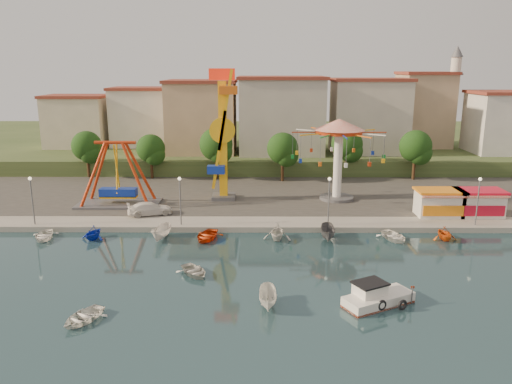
{
  "coord_description": "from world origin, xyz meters",
  "views": [
    {
      "loc": [
        0.46,
        -38.8,
        17.26
      ],
      "look_at": [
        0.16,
        14.0,
        4.0
      ],
      "focal_mm": 35.0,
      "sensor_mm": 36.0,
      "label": 1
    }
  ],
  "objects_px": {
    "pirate_ship_ride": "(117,175)",
    "rowboat_a": "(194,271)",
    "kamikaze_tower": "(223,138)",
    "van": "(150,209)",
    "wave_swinger": "(339,141)",
    "skiff": "(268,298)",
    "cabin_motorboat": "(376,298)"
  },
  "relations": [
    {
      "from": "kamikaze_tower",
      "to": "wave_swinger",
      "type": "distance_m",
      "value": 14.55
    },
    {
      "from": "pirate_ship_ride",
      "to": "rowboat_a",
      "type": "height_order",
      "value": "pirate_ship_ride"
    },
    {
      "from": "kamikaze_tower",
      "to": "rowboat_a",
      "type": "distance_m",
      "value": 24.44
    },
    {
      "from": "pirate_ship_ride",
      "to": "kamikaze_tower",
      "type": "bearing_deg",
      "value": 12.08
    },
    {
      "from": "pirate_ship_ride",
      "to": "rowboat_a",
      "type": "bearing_deg",
      "value": -59.49
    },
    {
      "from": "pirate_ship_ride",
      "to": "skiff",
      "type": "bearing_deg",
      "value": -55.12
    },
    {
      "from": "cabin_motorboat",
      "to": "rowboat_a",
      "type": "distance_m",
      "value": 15.27
    },
    {
      "from": "cabin_motorboat",
      "to": "van",
      "type": "bearing_deg",
      "value": 107.37
    },
    {
      "from": "van",
      "to": "pirate_ship_ride",
      "type": "bearing_deg",
      "value": 29.42
    },
    {
      "from": "wave_swinger",
      "to": "pirate_ship_ride",
      "type": "bearing_deg",
      "value": -174.19
    },
    {
      "from": "cabin_motorboat",
      "to": "skiff",
      "type": "distance_m",
      "value": 8.1
    },
    {
      "from": "pirate_ship_ride",
      "to": "rowboat_a",
      "type": "relative_size",
      "value": 2.95
    },
    {
      "from": "rowboat_a",
      "to": "skiff",
      "type": "bearing_deg",
      "value": -77.79
    },
    {
      "from": "pirate_ship_ride",
      "to": "van",
      "type": "relative_size",
      "value": 1.97
    },
    {
      "from": "cabin_motorboat",
      "to": "rowboat_a",
      "type": "xyz_separation_m",
      "value": [
        -14.29,
        5.38,
        -0.16
      ]
    },
    {
      "from": "rowboat_a",
      "to": "skiff",
      "type": "height_order",
      "value": "skiff"
    },
    {
      "from": "pirate_ship_ride",
      "to": "cabin_motorboat",
      "type": "relative_size",
      "value": 1.74
    },
    {
      "from": "pirate_ship_ride",
      "to": "van",
      "type": "xyz_separation_m",
      "value": [
        4.78,
        -4.34,
        -3.06
      ]
    },
    {
      "from": "kamikaze_tower",
      "to": "van",
      "type": "relative_size",
      "value": 3.25
    },
    {
      "from": "rowboat_a",
      "to": "pirate_ship_ride",
      "type": "bearing_deg",
      "value": 85.64
    },
    {
      "from": "kamikaze_tower",
      "to": "skiff",
      "type": "distance_m",
      "value": 30.26
    },
    {
      "from": "kamikaze_tower",
      "to": "skiff",
      "type": "relative_size",
      "value": 4.69
    },
    {
      "from": "rowboat_a",
      "to": "van",
      "type": "bearing_deg",
      "value": 79.32
    },
    {
      "from": "rowboat_a",
      "to": "skiff",
      "type": "distance_m",
      "value": 8.47
    },
    {
      "from": "kamikaze_tower",
      "to": "wave_swinger",
      "type": "bearing_deg",
      "value": 0.1
    },
    {
      "from": "wave_swinger",
      "to": "cabin_motorboat",
      "type": "height_order",
      "value": "wave_swinger"
    },
    {
      "from": "kamikaze_tower",
      "to": "rowboat_a",
      "type": "bearing_deg",
      "value": -92.58
    },
    {
      "from": "cabin_motorboat",
      "to": "skiff",
      "type": "bearing_deg",
      "value": 154.84
    },
    {
      "from": "pirate_ship_ride",
      "to": "wave_swinger",
      "type": "bearing_deg",
      "value": 5.81
    },
    {
      "from": "van",
      "to": "skiff",
      "type": "bearing_deg",
      "value": -166.71
    },
    {
      "from": "pirate_ship_ride",
      "to": "kamikaze_tower",
      "type": "distance_m",
      "value": 13.89
    },
    {
      "from": "pirate_ship_ride",
      "to": "rowboat_a",
      "type": "distance_m",
      "value": 23.8
    }
  ]
}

